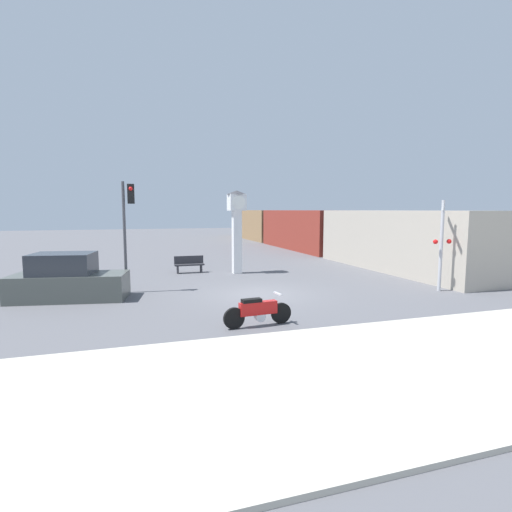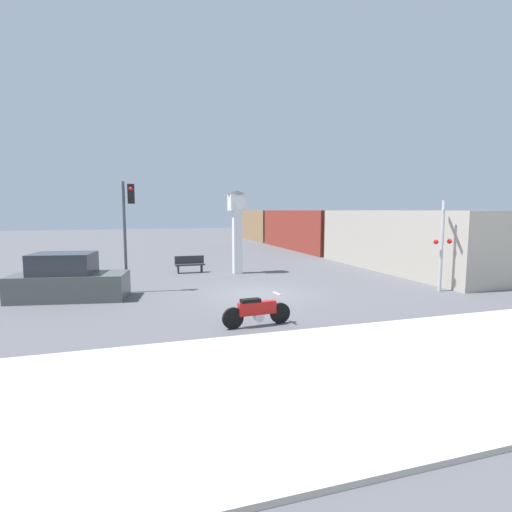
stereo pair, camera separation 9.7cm
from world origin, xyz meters
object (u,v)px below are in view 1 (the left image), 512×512
at_px(railroad_crossing_signal, 442,242).
at_px(parked_car, 68,280).
at_px(motorcycle, 258,311).
at_px(traffic_light, 128,217).
at_px(bench, 189,264).
at_px(clock_tower, 237,219).
at_px(freight_train, 301,230).

height_order(railroad_crossing_signal, parked_car, railroad_crossing_signal).
xyz_separation_m(motorcycle, traffic_light, (-3.59, 6.27, 2.68)).
relative_size(traffic_light, bench, 2.87).
bearing_deg(clock_tower, bench, 158.45).
bearing_deg(motorcycle, traffic_light, 114.57).
height_order(clock_tower, freight_train, clock_tower).
xyz_separation_m(motorcycle, freight_train, (11.00, 21.43, 1.24)).
distance_m(traffic_light, bench, 6.11).
bearing_deg(motorcycle, parked_car, 131.11).
relative_size(freight_train, parked_car, 8.80).
xyz_separation_m(motorcycle, railroad_crossing_signal, (8.96, 2.59, 1.64)).
height_order(railroad_crossing_signal, bench, railroad_crossing_signal).
bearing_deg(motorcycle, railroad_crossing_signal, 10.87).
bearing_deg(clock_tower, traffic_light, -147.42).
distance_m(bench, parked_car, 7.51).
xyz_separation_m(bench, parked_car, (-5.39, -5.22, 0.26)).
distance_m(traffic_light, parked_car, 3.36).
height_order(clock_tower, traffic_light, traffic_light).
distance_m(clock_tower, traffic_light, 6.63).
distance_m(freight_train, traffic_light, 21.09).
bearing_deg(traffic_light, clock_tower, 32.58).
bearing_deg(traffic_light, railroad_crossing_signal, -16.35).
height_order(clock_tower, bench, clock_tower).
height_order(clock_tower, railroad_crossing_signal, clock_tower).
bearing_deg(parked_car, traffic_light, 26.85).
bearing_deg(freight_train, clock_tower, -127.84).
relative_size(clock_tower, parked_car, 1.00).
xyz_separation_m(freight_train, parked_car, (-16.85, -15.85, -0.95)).
height_order(motorcycle, railroad_crossing_signal, railroad_crossing_signal).
xyz_separation_m(clock_tower, railroad_crossing_signal, (6.97, -7.25, -0.86)).
height_order(traffic_light, bench, traffic_light).
relative_size(motorcycle, bench, 1.35).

